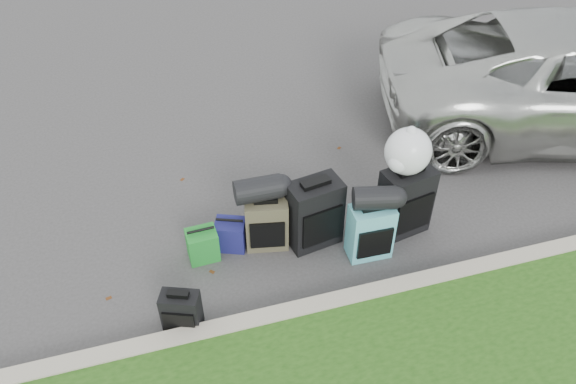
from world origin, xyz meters
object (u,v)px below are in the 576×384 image
object	(u,v)px
suitcase_teal	(370,231)
suitcase_small_black	(181,311)
tote_green	(203,245)
tote_navy	(231,234)
suitcase_olive	(267,223)
suitcase_large_black_left	(314,213)
suitcase_large_black_right	(405,201)

from	to	relation	value
suitcase_teal	suitcase_small_black	bearing A→B (deg)	-167.35
tote_green	tote_navy	distance (m)	0.33
suitcase_olive	tote_green	size ratio (longest dim) A/B	1.73
suitcase_large_black_left	suitcase_olive	distance (m)	0.52
suitcase_large_black_left	suitcase_large_black_right	size ratio (longest dim) A/B	0.98
tote_green	tote_navy	world-z (taller)	tote_green
suitcase_large_black_right	tote_green	bearing A→B (deg)	164.36
suitcase_large_black_right	tote_green	xyz separation A→B (m)	(-2.21, 0.19, -0.23)
suitcase_olive	suitcase_large_black_right	world-z (taller)	suitcase_large_black_right
suitcase_olive	tote_navy	xyz separation A→B (m)	(-0.39, 0.07, -0.14)
suitcase_teal	tote_green	bearing A→B (deg)	167.34
suitcase_small_black	suitcase_teal	bearing A→B (deg)	32.32
suitcase_small_black	suitcase_teal	size ratio (longest dim) A/B	0.69
suitcase_teal	tote_navy	xyz separation A→B (m)	(-1.39, 0.52, -0.15)
suitcase_teal	tote_navy	bearing A→B (deg)	161.41
suitcase_large_black_right	tote_navy	bearing A→B (deg)	161.23
suitcase_teal	tote_navy	size ratio (longest dim) A/B	1.88
suitcase_small_black	suitcase_teal	world-z (taller)	suitcase_teal
suitcase_small_black	suitcase_large_black_left	world-z (taller)	suitcase_large_black_left
suitcase_large_black_left	suitcase_large_black_right	xyz separation A→B (m)	(1.00, -0.10, 0.01)
suitcase_olive	suitcase_large_black_right	bearing A→B (deg)	3.82
suitcase_small_black	tote_green	distance (m)	0.90
suitcase_large_black_right	tote_navy	size ratio (longest dim) A/B	2.38
suitcase_olive	suitcase_teal	bearing A→B (deg)	-12.43
suitcase_teal	suitcase_olive	bearing A→B (deg)	158.08
suitcase_small_black	suitcase_large_black_left	bearing A→B (deg)	47.14
suitcase_small_black	tote_green	world-z (taller)	suitcase_small_black
suitcase_teal	suitcase_large_black_right	xyz separation A→B (m)	(0.50, 0.25, 0.09)
suitcase_small_black	suitcase_large_black_right	xyz separation A→B (m)	(2.55, 0.64, 0.19)
suitcase_teal	tote_navy	distance (m)	1.49
suitcase_large_black_left	suitcase_large_black_right	bearing A→B (deg)	-15.85
suitcase_olive	suitcase_large_black_right	xyz separation A→B (m)	(1.51, -0.20, 0.10)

